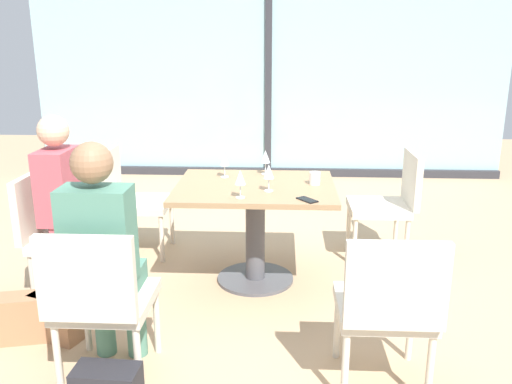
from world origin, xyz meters
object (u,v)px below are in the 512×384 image
chair_front_left (100,296)px  wine_glass_2 (240,178)px  wine_glass_3 (265,157)px  handbag_2 (25,317)px  cell_phone_on_table (307,200)px  person_side_end (69,200)px  person_front_left (104,249)px  dining_table_main (255,212)px  chair_front_right (388,303)px  coffee_cup (315,178)px  chair_side_end (56,229)px  handbag_0 (57,316)px  chair_far_right (391,199)px  wine_glass_0 (269,172)px  wine_glass_1 (224,160)px  chair_far_left (129,195)px

chair_front_left → wine_glass_2: bearing=56.7°
wine_glass_3 → handbag_2: bearing=-139.2°
cell_phone_on_table → wine_glass_2: bearing=137.2°
person_side_end → person_front_left: (0.50, -0.82, 0.00)m
dining_table_main → person_side_end: 1.26m
chair_front_right → coffee_cup: (-0.28, 1.30, 0.28)m
chair_side_end → handbag_0: (0.18, -0.52, -0.36)m
chair_front_left → chair_far_right: (1.76, 1.77, 0.00)m
person_side_end → wine_glass_2: bearing=0.8°
chair_front_right → wine_glass_0: wine_glass_0 is taller
person_side_end → wine_glass_3: size_ratio=6.81×
chair_side_end → handbag_2: (-0.00, -0.54, -0.36)m
chair_front_left → handbag_0: chair_front_left is taller
wine_glass_1 → handbag_0: (-0.89, -1.06, -0.72)m
handbag_0 → dining_table_main: bearing=58.0°
chair_front_left → handbag_2: 0.81m
wine_glass_2 → wine_glass_3: bearing=77.6°
chair_far_left → cell_phone_on_table: bearing=-31.3°
wine_glass_0 → chair_far_right: bearing=34.3°
chair_side_end → wine_glass_3: bearing=25.3°
chair_front_right → person_side_end: bearing=153.9°
chair_front_right → chair_far_left: bearing=134.9°
person_side_end → chair_side_end: bearing=-180.0°
chair_front_left → wine_glass_0: bearing=54.3°
wine_glass_2 → wine_glass_0: bearing=42.9°
chair_far_left → person_side_end: 0.87m
chair_side_end → person_front_left: person_front_left is taller
cell_phone_on_table → person_front_left: bearing=179.4°
chair_side_end → cell_phone_on_table: size_ratio=6.04×
chair_front_right → wine_glass_0: bearing=118.5°
chair_front_right → wine_glass_3: (-0.64, 1.58, 0.37)m
chair_far_left → wine_glass_0: size_ratio=4.70×
chair_far_left → coffee_cup: 1.57m
dining_table_main → person_front_left: bearing=-121.3°
person_front_left → coffee_cup: person_front_left is taller
handbag_2 → wine_glass_2: bearing=11.3°
wine_glass_0 → wine_glass_1: same height
person_front_left → handbag_0: bearing=144.0°
dining_table_main → person_front_left: size_ratio=0.88×
person_front_left → wine_glass_1: person_front_left is taller
chair_side_end → wine_glass_0: wine_glass_0 is taller
cell_phone_on_table → chair_far_right: bearing=12.4°
coffee_cup → handbag_0: bearing=-150.2°
chair_far_left → coffee_cup: size_ratio=9.67×
dining_table_main → wine_glass_1: size_ratio=6.02×
chair_side_end → wine_glass_2: bearing=0.7°
wine_glass_0 → wine_glass_1: size_ratio=1.00×
chair_side_end → chair_far_right: bearing=19.4°
chair_front_left → handbag_0: (-0.43, 0.42, -0.36)m
wine_glass_3 → person_side_end: bearing=-152.8°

